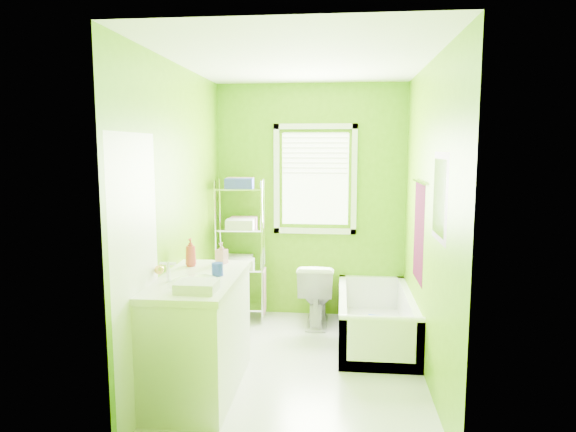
# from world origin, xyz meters

# --- Properties ---
(ground) EXTENTS (2.90, 2.90, 0.00)m
(ground) POSITION_xyz_m (0.00, 0.00, 0.00)
(ground) COLOR silver
(ground) RESTS_ON ground
(room_envelope) EXTENTS (2.14, 2.94, 2.62)m
(room_envelope) POSITION_xyz_m (0.00, 0.00, 1.55)
(room_envelope) COLOR #589707
(room_envelope) RESTS_ON ground
(window) EXTENTS (0.92, 0.05, 1.22)m
(window) POSITION_xyz_m (0.05, 1.42, 1.61)
(window) COLOR white
(window) RESTS_ON ground
(door) EXTENTS (0.09, 0.80, 2.00)m
(door) POSITION_xyz_m (-1.04, -1.00, 1.00)
(door) COLOR white
(door) RESTS_ON ground
(right_wall_decor) EXTENTS (0.04, 1.48, 1.17)m
(right_wall_decor) POSITION_xyz_m (1.04, -0.02, 1.32)
(right_wall_decor) COLOR #42071E
(right_wall_decor) RESTS_ON ground
(bathtub) EXTENTS (0.72, 1.54, 0.50)m
(bathtub) POSITION_xyz_m (0.69, 0.65, 0.16)
(bathtub) COLOR white
(bathtub) RESTS_ON ground
(toilet) EXTENTS (0.39, 0.67, 0.68)m
(toilet) POSITION_xyz_m (0.09, 1.10, 0.34)
(toilet) COLOR white
(toilet) RESTS_ON ground
(vanity) EXTENTS (0.62, 1.22, 1.15)m
(vanity) POSITION_xyz_m (-0.75, -0.53, 0.48)
(vanity) COLOR white
(vanity) RESTS_ON ground
(wire_shelf_unit) EXTENTS (0.55, 0.43, 1.58)m
(wire_shelf_unit) POSITION_xyz_m (-0.73, 1.17, 0.96)
(wire_shelf_unit) COLOR silver
(wire_shelf_unit) RESTS_ON ground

